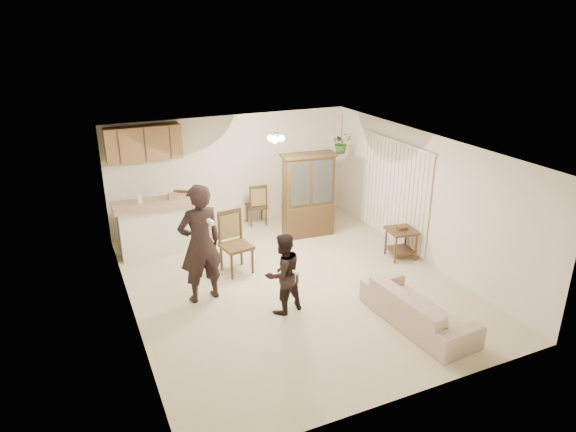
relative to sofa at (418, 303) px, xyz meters
name	(u,v)px	position (x,y,z in m)	size (l,w,h in m)	color
floor	(293,284)	(-1.23, 1.96, -0.37)	(6.50, 6.50, 0.00)	beige
ceiling	(293,148)	(-1.23, 1.96, 2.13)	(5.50, 6.50, 0.02)	silver
wall_back	(232,171)	(-1.23, 5.21, 0.88)	(5.50, 0.02, 2.50)	silver
wall_front	(409,312)	(-1.23, -1.29, 0.88)	(5.50, 0.02, 2.50)	silver
wall_left	(127,247)	(-3.98, 1.96, 0.88)	(0.02, 6.50, 2.50)	silver
wall_right	(423,198)	(1.52, 1.96, 0.88)	(0.02, 6.50, 2.50)	silver
breakfast_bar	(160,229)	(-3.08, 4.31, 0.13)	(1.60, 0.55, 1.00)	silver
bar_top	(158,203)	(-3.08, 4.31, 0.68)	(1.75, 0.70, 0.08)	tan
upper_cabinets	(144,143)	(-3.13, 5.03, 1.73)	(1.50, 0.34, 0.70)	brown
vertical_blinds	(393,192)	(1.48, 2.86, 0.73)	(0.06, 2.30, 2.10)	white
ceiling_fixture	(276,138)	(-1.03, 3.16, 2.03)	(0.36, 0.36, 0.20)	#FFEEBF
hanging_plant	(341,143)	(1.07, 4.36, 1.48)	(0.43, 0.37, 0.48)	#255622
plant_cord	(342,128)	(1.07, 4.36, 1.81)	(0.01, 0.01, 0.65)	black
sofa	(418,303)	(0.00, 0.00, 0.00)	(1.87, 0.73, 0.73)	beige
adult	(201,250)	(-2.82, 2.12, 0.53)	(0.66, 0.43, 1.80)	black
child	(283,274)	(-1.75, 1.21, 0.31)	(0.66, 0.51, 1.35)	black
china_hutch	(308,196)	(0.02, 3.88, 0.53)	(1.19, 0.55, 1.82)	#3D2816
side_table	(401,243)	(1.18, 2.08, -0.06)	(0.62, 0.62, 0.66)	#3D2816
chair_bar	(237,256)	(-1.98, 2.83, -0.04)	(0.59, 0.59, 1.17)	#3D2816
chair_hutch_left	(184,231)	(-2.58, 4.41, -0.04)	(0.69, 0.69, 1.14)	#3D2816
chair_hutch_right	(257,212)	(-0.77, 4.94, -0.09)	(0.46, 0.46, 0.97)	#3D2816
controller_adult	(211,222)	(-2.75, 1.65, 1.20)	(0.05, 0.18, 0.05)	white
controller_child	(295,272)	(-1.67, 0.90, 0.46)	(0.04, 0.12, 0.04)	white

